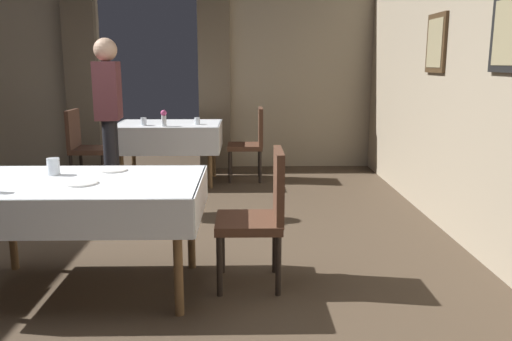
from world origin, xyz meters
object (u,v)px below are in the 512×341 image
object	(u,v)px
person_waiter_by_doorway	(109,112)
chair_far_left	(84,144)
glass_far_b	(197,121)
plate_mid_a	(81,183)
dining_table_mid	(83,193)
plate_mid_c	(112,170)
glass_mid_d	(53,167)
glass_far_c	(144,121)
dining_table_far	(169,132)
chair_far_right	(251,140)
chair_mid_right	(261,211)
flower_vase_far	(164,117)

from	to	relation	value
person_waiter_by_doorway	chair_far_left	bearing A→B (deg)	117.56
glass_far_b	plate_mid_a	bearing A→B (deg)	-97.86
dining_table_mid	plate_mid_c	size ratio (longest dim) A/B	7.56
glass_mid_d	glass_far_c	distance (m)	2.80
plate_mid_c	glass_far_b	distance (m)	2.79
dining_table_mid	glass_mid_d	bearing A→B (deg)	145.04
plate_mid_a	glass_far_c	xyz separation A→B (m)	(-0.19, 3.07, 0.04)
plate_mid_c	glass_mid_d	size ratio (longest dim) A/B	1.77
dining_table_far	glass_mid_d	bearing A→B (deg)	-96.21
plate_mid_c	chair_far_right	bearing A→B (deg)	71.54
plate_mid_c	glass_far_c	world-z (taller)	glass_far_c
chair_mid_right	glass_far_b	size ratio (longest dim) A/B	10.98
chair_mid_right	chair_far_left	size ratio (longest dim) A/B	1.00
dining_table_mid	chair_far_right	bearing A→B (deg)	71.22
dining_table_far	glass_far_b	size ratio (longest dim) A/B	15.29
dining_table_far	plate_mid_c	size ratio (longest dim) A/B	6.36
glass_far_c	dining_table_far	bearing A→B (deg)	41.20
chair_far_right	person_waiter_by_doorway	size ratio (longest dim) A/B	0.54
chair_mid_right	plate_mid_a	xyz separation A→B (m)	(-1.13, -0.18, 0.24)
dining_table_mid	glass_far_c	bearing A→B (deg)	93.27
dining_table_far	flower_vase_far	bearing A→B (deg)	-91.40
glass_far_c	plate_mid_c	bearing A→B (deg)	-83.80
glass_far_b	glass_far_c	distance (m)	0.64
chair_far_right	glass_far_c	world-z (taller)	chair_far_right
chair_far_right	glass_mid_d	size ratio (longest dim) A/B	8.11
flower_vase_far	person_waiter_by_doorway	size ratio (longest dim) A/B	0.11
plate_mid_a	glass_far_c	size ratio (longest dim) A/B	2.22
chair_mid_right	chair_far_right	bearing A→B (deg)	90.49
dining_table_mid	plate_mid_c	distance (m)	0.33
dining_table_far	person_waiter_by_doorway	xyz separation A→B (m)	(-0.37, -1.39, 0.38)
glass_far_b	flower_vase_far	bearing A→B (deg)	-153.25
glass_far_b	person_waiter_by_doorway	world-z (taller)	person_waiter_by_doorway
dining_table_mid	glass_far_b	bearing A→B (deg)	81.46
dining_table_mid	glass_far_c	world-z (taller)	glass_far_c
dining_table_far	glass_far_b	distance (m)	0.42
dining_table_mid	chair_far_right	xyz separation A→B (m)	(1.13, 3.31, -0.15)
plate_mid_a	person_waiter_by_doorway	size ratio (longest dim) A/B	0.12
glass_far_c	person_waiter_by_doorway	distance (m)	1.19
dining_table_far	chair_mid_right	distance (m)	3.29
chair_far_left	flower_vase_far	size ratio (longest dim) A/B	4.83
plate_mid_c	person_waiter_by_doorway	xyz separation A→B (m)	(-0.39, 1.50, 0.27)
dining_table_far	chair_mid_right	xyz separation A→B (m)	(1.06, -3.12, -0.12)
plate_mid_a	plate_mid_c	xyz separation A→B (m)	(0.10, 0.40, 0.00)
dining_table_mid	person_waiter_by_doorway	world-z (taller)	person_waiter_by_doorway
glass_far_b	person_waiter_by_doorway	bearing A→B (deg)	-120.10
chair_mid_right	chair_far_right	distance (m)	3.23
dining_table_mid	chair_mid_right	xyz separation A→B (m)	(1.15, 0.08, -0.15)
dining_table_mid	chair_mid_right	size ratio (longest dim) A/B	1.65
plate_mid_c	glass_far_b	world-z (taller)	glass_far_b
plate_mid_a	person_waiter_by_doorway	bearing A→B (deg)	98.88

